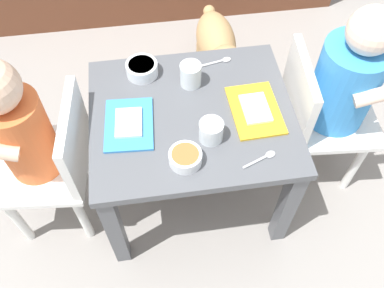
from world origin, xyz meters
TOP-DOWN VIEW (x-y plane):
  - ground_plane at (0.00, 0.00)m, footprint 7.00×7.00m
  - dining_table at (0.00, 0.00)m, footprint 0.57×0.49m
  - seated_child_left at (-0.45, -0.02)m, footprint 0.30×0.30m
  - seated_child_right at (0.45, 0.04)m, footprint 0.30×0.30m
  - dog at (0.18, 0.52)m, footprint 0.16×0.43m
  - food_tray_left at (-0.18, -0.02)m, footprint 0.14×0.19m
  - food_tray_right at (0.18, -0.02)m, footprint 0.14×0.20m
  - water_cup_left at (0.04, -0.09)m, footprint 0.06×0.06m
  - water_cup_right at (0.01, 0.11)m, footprint 0.06×0.06m
  - cereal_bowl_right_side at (-0.13, 0.17)m, footprint 0.09×0.09m
  - cereal_bowl_left_side at (-0.04, -0.16)m, footprint 0.09×0.09m
  - spoon_by_left_tray at (0.16, -0.18)m, footprint 0.10×0.05m
  - spoon_by_right_tray at (0.11, 0.19)m, footprint 0.10×0.03m

SIDE VIEW (x-z plane):
  - ground_plane at x=0.00m, z-range 0.00..0.00m
  - dog at x=0.18m, z-range 0.04..0.34m
  - dining_table at x=0.00m, z-range 0.14..0.56m
  - seated_child_left at x=-0.45m, z-range 0.09..0.78m
  - spoon_by_left_tray at x=0.16m, z-range 0.43..0.44m
  - spoon_by_right_tray at x=0.11m, z-range 0.43..0.44m
  - seated_child_right at x=0.45m, z-range 0.08..0.78m
  - food_tray_left at x=-0.18m, z-range 0.43..0.44m
  - food_tray_right at x=0.18m, z-range 0.43..0.44m
  - cereal_bowl_left_side at x=-0.04m, z-range 0.43..0.46m
  - cereal_bowl_right_side at x=-0.13m, z-range 0.43..0.47m
  - water_cup_left at x=0.04m, z-range 0.43..0.49m
  - water_cup_right at x=0.01m, z-range 0.42..0.50m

